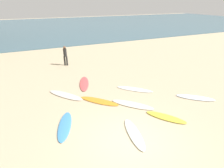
{
  "coord_description": "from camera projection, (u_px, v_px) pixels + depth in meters",
  "views": [
    {
      "loc": [
        -3.18,
        -5.1,
        5.14
      ],
      "look_at": [
        1.33,
        4.74,
        0.3
      ],
      "focal_mm": 30.2,
      "sensor_mm": 36.0,
      "label": 1
    }
  ],
  "objects": [
    {
      "name": "ground_plane",
      "position": [
        131.0,
        140.0,
        7.54
      ],
      "size": [
        120.0,
        120.0,
        0.0
      ],
      "primitive_type": "plane",
      "color": "#C6B28E"
    },
    {
      "name": "ocean_water",
      "position": [
        40.0,
        27.0,
        38.58
      ],
      "size": [
        120.0,
        40.0,
        0.08
      ],
      "primitive_type": "cube",
      "color": "#426675",
      "rests_on": "ground_plane"
    },
    {
      "name": "surfboard_0",
      "position": [
        135.0,
        89.0,
        11.79
      ],
      "size": [
        2.02,
        1.99,
        0.06
      ],
      "primitive_type": "ellipsoid",
      "rotation": [
        0.0,
        0.0,
        0.8
      ],
      "color": "white",
      "rests_on": "ground_plane"
    },
    {
      "name": "surfboard_1",
      "position": [
        132.0,
        104.0,
        10.04
      ],
      "size": [
        1.98,
        2.13,
        0.09
      ],
      "primitive_type": "ellipsoid",
      "rotation": [
        0.0,
        0.0,
        0.72
      ],
      "color": "#EEE7CE",
      "rests_on": "ground_plane"
    },
    {
      "name": "surfboard_2",
      "position": [
        84.0,
        83.0,
        12.58
      ],
      "size": [
        1.28,
        2.48,
        0.07
      ],
      "primitive_type": "ellipsoid",
      "rotation": [
        0.0,
        0.0,
        -0.3
      ],
      "color": "#DE5355",
      "rests_on": "ground_plane"
    },
    {
      "name": "surfboard_3",
      "position": [
        134.0,
        134.0,
        7.85
      ],
      "size": [
        0.88,
        2.16,
        0.08
      ],
      "primitive_type": "ellipsoid",
      "rotation": [
        0.0,
        0.0,
        -0.19
      ],
      "color": "white",
      "rests_on": "ground_plane"
    },
    {
      "name": "surfboard_4",
      "position": [
        99.0,
        101.0,
        10.4
      ],
      "size": [
        1.95,
        2.1,
        0.07
      ],
      "primitive_type": "ellipsoid",
      "rotation": [
        0.0,
        0.0,
        3.87
      ],
      "color": "orange",
      "rests_on": "ground_plane"
    },
    {
      "name": "surfboard_5",
      "position": [
        66.0,
        95.0,
        11.03
      ],
      "size": [
        1.92,
        2.33,
        0.08
      ],
      "primitive_type": "ellipsoid",
      "rotation": [
        0.0,
        0.0,
        0.63
      ],
      "color": "silver",
      "rests_on": "ground_plane"
    },
    {
      "name": "surfboard_6",
      "position": [
        166.0,
        117.0,
        8.95
      ],
      "size": [
        1.54,
        1.87,
        0.09
      ],
      "primitive_type": "ellipsoid",
      "rotation": [
        0.0,
        0.0,
        0.61
      ],
      "color": "yellow",
      "rests_on": "ground_plane"
    },
    {
      "name": "surfboard_7",
      "position": [
        65.0,
        126.0,
        8.35
      ],
      "size": [
        1.23,
        2.27,
        0.07
      ],
      "primitive_type": "ellipsoid",
      "rotation": [
        0.0,
        0.0,
        2.81
      ],
      "color": "#4390D4",
      "rests_on": "ground_plane"
    },
    {
      "name": "surfboard_8",
      "position": [
        195.0,
        98.0,
        10.76
      ],
      "size": [
        1.96,
        1.84,
        0.08
      ],
      "primitive_type": "ellipsoid",
      "rotation": [
        0.0,
        0.0,
        3.98
      ],
      "color": "white",
      "rests_on": "ground_plane"
    },
    {
      "name": "beachgoer_near",
      "position": [
        65.0,
        55.0,
        15.83
      ],
      "size": [
        0.39,
        0.39,
        1.66
      ],
      "rotation": [
        0.0,
        0.0,
        5.73
      ],
      "color": "black",
      "rests_on": "ground_plane"
    }
  ]
}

